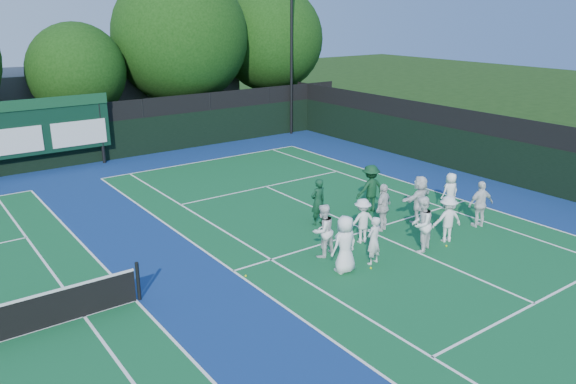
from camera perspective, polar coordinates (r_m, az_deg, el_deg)
ground at (r=19.41m, az=10.07°, el=-4.80°), size 120.00×120.00×0.00m
court_apron at (r=16.76m, az=-7.12°, el=-8.45°), size 34.00×32.00×0.01m
near_court at (r=20.05m, az=8.03°, el=-3.90°), size 11.05×23.85×0.01m
back_fence at (r=29.74m, az=-21.55°, el=4.98°), size 34.00×0.08×3.00m
divider_fence_right at (r=26.47m, az=22.40°, el=3.38°), size 0.08×32.00×3.00m
scoreboard at (r=28.96m, az=-23.45°, el=6.12°), size 6.00×0.21×3.55m
clubhouse at (r=38.29m, az=-19.08°, el=8.90°), size 18.00×6.00×4.00m
light_pole_right at (r=34.73m, az=0.35°, el=16.17°), size 1.20×0.30×10.12m
tree_c at (r=33.25m, az=-20.43°, el=11.19°), size 5.24×5.24×6.87m
tree_d at (r=35.35m, az=-10.70°, el=14.93°), size 8.04×8.04×9.93m
tree_e at (r=38.64m, az=-1.66°, el=15.05°), size 6.94×6.94×9.07m
tennis_ball_0 at (r=17.22m, az=8.41°, el=-7.64°), size 0.07×0.07×0.07m
tennis_ball_1 at (r=23.20m, az=12.97°, el=-1.05°), size 0.07×0.07×0.07m
tennis_ball_2 at (r=21.49m, az=14.98°, el=-2.76°), size 0.07×0.07×0.07m
tennis_ball_3 at (r=16.61m, az=-4.32°, el=-8.49°), size 0.07×0.07×0.07m
tennis_ball_4 at (r=21.31m, az=8.41°, el=-2.50°), size 0.07×0.07×0.07m
tennis_ball_5 at (r=19.26m, az=15.79°, el=-5.30°), size 0.07×0.07×0.07m
player_front_0 at (r=16.61m, az=5.80°, el=-5.31°), size 0.86×0.56×1.76m
player_front_1 at (r=17.29m, az=8.70°, el=-4.90°), size 0.61×0.45×1.53m
player_front_2 at (r=18.43m, az=13.37°, el=-3.20°), size 1.09×0.98×1.83m
player_front_3 at (r=19.44m, az=15.88°, el=-2.65°), size 1.17×0.92×1.60m
player_front_4 at (r=21.09m, az=18.97°, el=-1.18°), size 1.07×0.68×1.70m
player_back_0 at (r=17.61m, az=3.56°, el=-3.94°), size 0.91×0.75×1.72m
player_back_1 at (r=18.80m, az=7.55°, el=-2.92°), size 1.09×0.77×1.54m
player_back_2 at (r=19.89m, az=9.65°, el=-1.54°), size 1.09×0.74×1.72m
player_back_3 at (r=20.98m, az=13.20°, el=-0.69°), size 1.68×0.76×1.75m
player_back_4 at (r=22.56m, az=16.16°, el=0.04°), size 0.79×0.58×1.48m
coach_left at (r=20.16m, az=3.07°, el=-1.02°), size 0.64×0.43×1.73m
coach_right at (r=21.64m, az=8.38°, el=0.34°), size 1.28×0.83×1.86m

